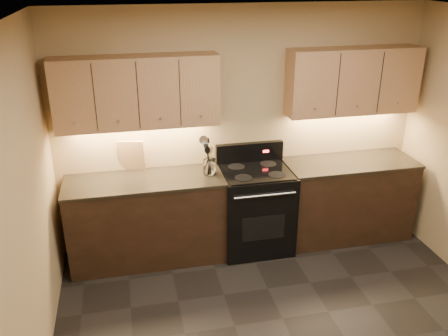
% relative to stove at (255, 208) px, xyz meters
% --- Properties ---
extents(ceiling, '(4.00, 4.00, 0.00)m').
position_rel_stove_xyz_m(ceiling, '(-0.08, -1.68, 2.12)').
color(ceiling, silver).
rests_on(ceiling, wall_back).
extents(wall_back, '(4.00, 0.04, 2.60)m').
position_rel_stove_xyz_m(wall_back, '(-0.08, 0.32, 0.82)').
color(wall_back, tan).
rests_on(wall_back, ground).
extents(wall_left, '(0.04, 4.00, 2.60)m').
position_rel_stove_xyz_m(wall_left, '(-2.08, -1.68, 0.82)').
color(wall_left, tan).
rests_on(wall_left, ground).
extents(counter_left, '(1.62, 0.62, 0.93)m').
position_rel_stove_xyz_m(counter_left, '(-1.18, 0.02, -0.01)').
color(counter_left, black).
rests_on(counter_left, ground).
extents(counter_right, '(1.46, 0.62, 0.93)m').
position_rel_stove_xyz_m(counter_right, '(1.10, 0.02, -0.01)').
color(counter_right, black).
rests_on(counter_right, ground).
extents(stove, '(0.76, 0.68, 1.14)m').
position_rel_stove_xyz_m(stove, '(0.00, 0.00, 0.00)').
color(stove, black).
rests_on(stove, ground).
extents(upper_cab_left, '(1.60, 0.30, 0.70)m').
position_rel_stove_xyz_m(upper_cab_left, '(-1.18, 0.17, 1.32)').
color(upper_cab_left, tan).
rests_on(upper_cab_left, wall_back).
extents(upper_cab_right, '(1.44, 0.30, 0.70)m').
position_rel_stove_xyz_m(upper_cab_right, '(1.10, 0.17, 1.32)').
color(upper_cab_right, tan).
rests_on(upper_cab_right, wall_back).
extents(outlet_plate, '(0.08, 0.01, 0.12)m').
position_rel_stove_xyz_m(outlet_plate, '(-1.38, 0.31, 0.64)').
color(outlet_plate, '#B2B5BA').
rests_on(outlet_plate, wall_back).
extents(utensil_crock, '(0.15, 0.15, 0.16)m').
position_rel_stove_xyz_m(utensil_crock, '(-0.50, 0.02, 0.53)').
color(utensil_crock, white).
rests_on(utensil_crock, counter_left).
extents(cutting_board, '(0.28, 0.13, 0.34)m').
position_rel_stove_xyz_m(cutting_board, '(-1.28, 0.28, 0.62)').
color(cutting_board, tan).
rests_on(cutting_board, counter_left).
extents(wooden_spoon, '(0.11, 0.08, 0.29)m').
position_rel_stove_xyz_m(wooden_spoon, '(-0.52, 0.02, 0.61)').
color(wooden_spoon, tan).
rests_on(wooden_spoon, utensil_crock).
extents(black_spoon, '(0.09, 0.13, 0.31)m').
position_rel_stove_xyz_m(black_spoon, '(-0.50, 0.05, 0.62)').
color(black_spoon, black).
rests_on(black_spoon, utensil_crock).
extents(black_turner, '(0.11, 0.18, 0.38)m').
position_rel_stove_xyz_m(black_turner, '(-0.49, 0.00, 0.66)').
color(black_turner, black).
rests_on(black_turner, utensil_crock).
extents(steel_spatula, '(0.18, 0.15, 0.38)m').
position_rel_stove_xyz_m(steel_spatula, '(-0.47, 0.03, 0.65)').
color(steel_spatula, silver).
rests_on(steel_spatula, utensil_crock).
extents(steel_skimmer, '(0.18, 0.14, 0.41)m').
position_rel_stove_xyz_m(steel_skimmer, '(-0.47, -0.00, 0.66)').
color(steel_skimmer, silver).
rests_on(steel_skimmer, utensil_crock).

